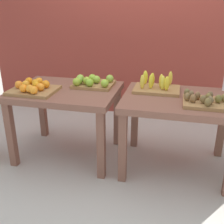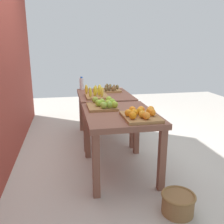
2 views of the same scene
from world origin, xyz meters
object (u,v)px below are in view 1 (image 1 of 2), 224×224
object	(u,v)px
orange_bin	(33,88)
apple_bin	(92,82)
display_table_left	(66,99)
banana_crate	(157,86)
display_table_right	(179,109)
kiwi_bin	(204,101)

from	to	relation	value
orange_bin	apple_bin	distance (m)	0.59
display_table_left	banana_crate	size ratio (longest dim) A/B	2.36
display_table_left	display_table_right	size ratio (longest dim) A/B	1.00
display_table_left	display_table_right	bearing A→B (deg)	0.00
banana_crate	kiwi_bin	world-z (taller)	banana_crate
display_table_left	apple_bin	world-z (taller)	apple_bin
display_table_left	kiwi_bin	size ratio (longest dim) A/B	2.75
display_table_right	banana_crate	bearing A→B (deg)	145.77
apple_bin	kiwi_bin	distance (m)	1.12
orange_bin	kiwi_bin	xyz separation A→B (m)	(1.58, 0.03, -0.01)
banana_crate	orange_bin	bearing A→B (deg)	-164.73
display_table_left	apple_bin	xyz separation A→B (m)	(0.23, 0.15, 0.15)
banana_crate	kiwi_bin	distance (m)	0.52
display_table_left	kiwi_bin	xyz separation A→B (m)	(1.32, -0.13, 0.14)
display_table_right	apple_bin	size ratio (longest dim) A/B	2.58
display_table_right	banana_crate	world-z (taller)	banana_crate
banana_crate	kiwi_bin	xyz separation A→B (m)	(0.43, -0.29, -0.01)
display_table_right	banana_crate	size ratio (longest dim) A/B	2.36
orange_bin	kiwi_bin	size ratio (longest dim) A/B	1.16
display_table_right	apple_bin	bearing A→B (deg)	170.39
display_table_right	orange_bin	distance (m)	1.40
display_table_left	display_table_right	world-z (taller)	same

